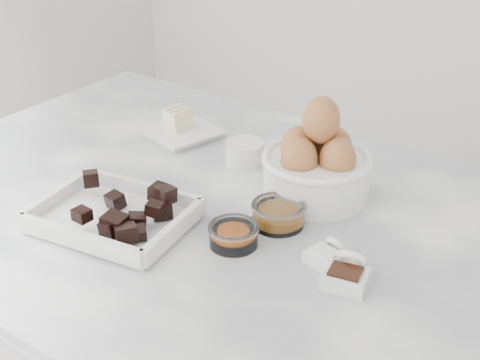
% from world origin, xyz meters
% --- Properties ---
extents(marble_slab, '(1.20, 0.80, 0.04)m').
position_xyz_m(marble_slab, '(0.00, 0.00, 0.92)').
color(marble_slab, white).
rests_on(marble_slab, cabinet).
extents(chocolate_dish, '(0.26, 0.21, 0.06)m').
position_xyz_m(chocolate_dish, '(-0.10, -0.14, 0.96)').
color(chocolate_dish, white).
rests_on(chocolate_dish, marble_slab).
extents(butter_plate, '(0.16, 0.16, 0.05)m').
position_xyz_m(butter_plate, '(-0.23, 0.18, 0.96)').
color(butter_plate, white).
rests_on(butter_plate, marble_slab).
extents(sugar_ramekin, '(0.07, 0.07, 0.04)m').
position_xyz_m(sugar_ramekin, '(-0.05, 0.15, 0.96)').
color(sugar_ramekin, white).
rests_on(sugar_ramekin, marble_slab).
extents(egg_bowl, '(0.19, 0.19, 0.18)m').
position_xyz_m(egg_bowl, '(0.11, 0.12, 1.00)').
color(egg_bowl, white).
rests_on(egg_bowl, marble_slab).
extents(honey_bowl, '(0.09, 0.09, 0.04)m').
position_xyz_m(honey_bowl, '(0.11, 0.01, 0.96)').
color(honey_bowl, white).
rests_on(honey_bowl, marble_slab).
extents(zest_bowl, '(0.08, 0.08, 0.03)m').
position_xyz_m(zest_bowl, '(0.09, -0.08, 0.96)').
color(zest_bowl, white).
rests_on(zest_bowl, marble_slab).
extents(vanilla_spoon, '(0.07, 0.08, 0.05)m').
position_xyz_m(vanilla_spoon, '(0.27, -0.07, 0.95)').
color(vanilla_spoon, white).
rests_on(vanilla_spoon, marble_slab).
extents(salt_spoon, '(0.06, 0.07, 0.04)m').
position_xyz_m(salt_spoon, '(0.22, -0.04, 0.95)').
color(salt_spoon, white).
rests_on(salt_spoon, marble_slab).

